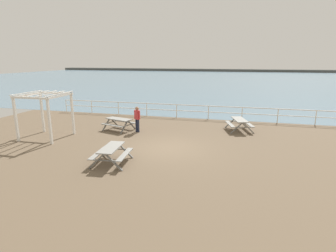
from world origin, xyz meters
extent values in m
cube|color=brown|center=(0.00, 0.00, -0.10)|extent=(30.00, 24.00, 0.20)
cube|color=slate|center=(0.00, 52.75, 0.00)|extent=(142.00, 90.00, 0.01)
cube|color=#4C4C47|center=(0.00, 95.75, 0.00)|extent=(142.00, 6.00, 1.80)
cube|color=white|center=(0.00, 7.75, 1.05)|extent=(23.00, 0.06, 0.06)
cube|color=white|center=(0.00, 7.75, 0.58)|extent=(23.00, 0.05, 0.05)
cylinder|color=white|center=(-11.50, 7.75, 0.53)|extent=(0.07, 0.07, 1.05)
cylinder|color=white|center=(-8.94, 7.75, 0.53)|extent=(0.07, 0.07, 1.05)
cylinder|color=white|center=(-6.39, 7.75, 0.53)|extent=(0.07, 0.07, 1.05)
cylinder|color=white|center=(-3.83, 7.75, 0.53)|extent=(0.07, 0.07, 1.05)
cylinder|color=white|center=(-1.28, 7.75, 0.53)|extent=(0.07, 0.07, 1.05)
cylinder|color=white|center=(1.28, 7.75, 0.53)|extent=(0.07, 0.07, 1.05)
cylinder|color=white|center=(3.83, 7.75, 0.53)|extent=(0.07, 0.07, 1.05)
cylinder|color=white|center=(6.39, 7.75, 0.53)|extent=(0.07, 0.07, 1.05)
cylinder|color=white|center=(8.94, 7.75, 0.53)|extent=(0.07, 0.07, 1.05)
cube|color=gray|center=(-4.10, 2.86, 0.75)|extent=(1.93, 1.20, 0.05)
cube|color=gray|center=(-3.92, 3.45, 0.45)|extent=(1.80, 0.78, 0.04)
cube|color=gray|center=(-4.28, 2.27, 0.45)|extent=(1.80, 0.78, 0.04)
cube|color=slate|center=(-3.24, 2.99, 0.38)|extent=(0.31, 0.78, 0.79)
cube|color=slate|center=(-3.46, 2.27, 0.38)|extent=(0.31, 0.78, 0.79)
cube|color=slate|center=(-3.35, 2.63, 0.42)|extent=(0.50, 1.45, 0.04)
cube|color=slate|center=(-4.73, 3.45, 0.38)|extent=(0.31, 0.78, 0.79)
cube|color=slate|center=(-4.95, 2.73, 0.38)|extent=(0.31, 0.78, 0.79)
cube|color=slate|center=(-4.84, 3.09, 0.42)|extent=(0.50, 1.45, 0.04)
cube|color=gray|center=(-1.89, -2.74, 0.75)|extent=(0.87, 1.86, 0.05)
cube|color=gray|center=(-2.51, -2.80, 0.45)|extent=(0.43, 1.82, 0.04)
cube|color=gray|center=(-1.27, -2.68, 0.45)|extent=(0.43, 1.82, 0.04)
cube|color=slate|center=(-2.34, -2.00, 0.38)|extent=(0.80, 0.16, 0.79)
cube|color=slate|center=(-1.59, -1.93, 0.38)|extent=(0.80, 0.16, 0.79)
cube|color=slate|center=(-1.96, -1.97, 0.42)|extent=(1.50, 0.20, 0.04)
cube|color=slate|center=(-2.19, -3.56, 0.38)|extent=(0.80, 0.16, 0.79)
cube|color=slate|center=(-1.44, -3.48, 0.38)|extent=(0.80, 0.16, 0.79)
cube|color=slate|center=(-1.81, -3.52, 0.42)|extent=(1.50, 0.20, 0.04)
cube|color=gray|center=(3.66, 4.73, 0.75)|extent=(1.17, 1.92, 0.05)
cube|color=gray|center=(3.06, 4.55, 0.45)|extent=(0.75, 1.80, 0.04)
cube|color=gray|center=(4.26, 4.90, 0.45)|extent=(0.75, 1.80, 0.04)
cube|color=slate|center=(3.08, 5.37, 0.38)|extent=(0.78, 0.30, 0.79)
cube|color=slate|center=(3.80, 5.58, 0.38)|extent=(0.78, 0.30, 0.79)
cube|color=slate|center=(3.44, 5.48, 0.42)|extent=(1.46, 0.47, 0.04)
cube|color=slate|center=(3.52, 3.87, 0.38)|extent=(0.78, 0.30, 0.79)
cube|color=slate|center=(4.24, 4.08, 0.38)|extent=(0.78, 0.30, 0.79)
cube|color=slate|center=(3.88, 3.98, 0.42)|extent=(1.46, 0.47, 0.04)
cylinder|color=#1E2338|center=(-2.64, 2.64, 0.42)|extent=(0.14, 0.14, 0.85)
cylinder|color=#1E2338|center=(-2.80, 2.73, 0.42)|extent=(0.14, 0.14, 0.85)
cube|color=red|center=(-2.72, 2.68, 1.14)|extent=(0.40, 0.36, 0.58)
cylinder|color=red|center=(-2.53, 2.57, 1.17)|extent=(0.09, 0.09, 0.52)
cylinder|color=red|center=(-2.91, 2.80, 1.17)|extent=(0.09, 0.09, 0.52)
sphere|color=#9E7051|center=(-2.72, 2.68, 1.54)|extent=(0.23, 0.23, 0.23)
cube|color=white|center=(-6.44, 1.22, 1.25)|extent=(0.12, 0.12, 2.50)
cube|color=white|center=(-6.41, -0.98, 1.25)|extent=(0.12, 0.12, 2.50)
cube|color=white|center=(-8.64, 1.19, 1.25)|extent=(0.12, 0.12, 2.50)
cube|color=white|center=(-8.61, -1.01, 1.25)|extent=(0.12, 0.12, 2.50)
cube|color=white|center=(-6.43, 0.12, 2.56)|extent=(0.15, 2.44, 0.12)
cube|color=white|center=(-8.63, 0.09, 2.56)|extent=(0.15, 2.44, 0.12)
cube|color=white|center=(-7.54, 1.20, 2.56)|extent=(2.44, 0.15, 0.12)
cube|color=white|center=(-7.51, -1.00, 2.56)|extent=(2.44, 0.15, 0.12)
cube|color=white|center=(-8.63, 0.09, 2.68)|extent=(0.11, 2.56, 0.04)
cube|color=white|center=(-8.08, 0.10, 2.68)|extent=(0.11, 2.56, 0.04)
cube|color=white|center=(-7.53, 0.10, 2.68)|extent=(0.11, 2.56, 0.04)
cube|color=white|center=(-6.98, 0.11, 2.68)|extent=(0.11, 2.56, 0.04)
cube|color=white|center=(-6.43, 0.12, 2.68)|extent=(0.11, 2.56, 0.04)
camera|label=1|loc=(3.54, -13.35, 4.61)|focal=29.09mm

